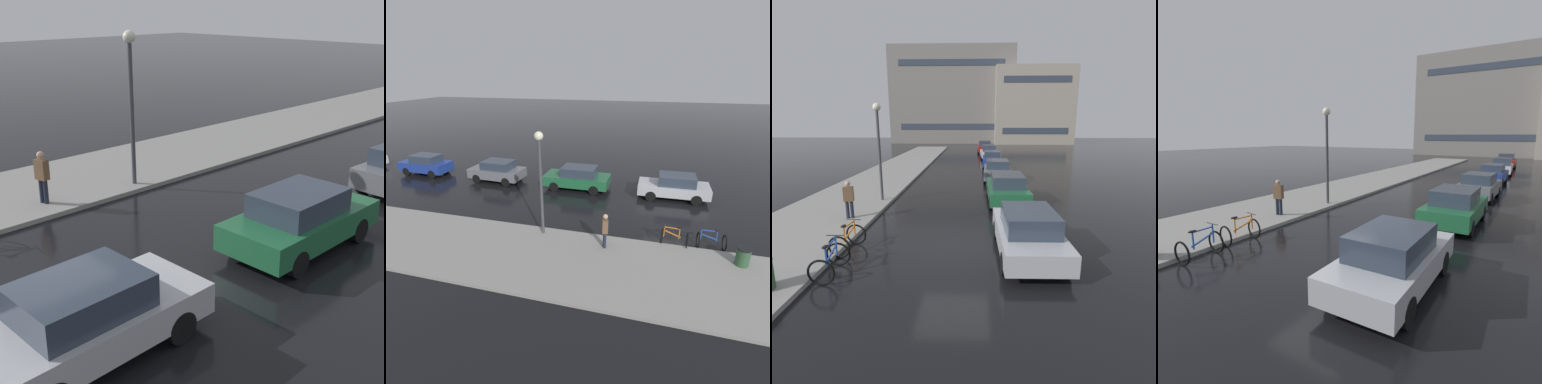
% 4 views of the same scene
% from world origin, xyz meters
% --- Properties ---
extents(ground_plane, '(140.00, 140.00, 0.00)m').
position_xyz_m(ground_plane, '(0.00, 0.00, 0.00)').
color(ground_plane, black).
extents(sidewalk_kerb, '(4.80, 60.00, 0.14)m').
position_xyz_m(sidewalk_kerb, '(-6.00, 10.00, 0.07)').
color(sidewalk_kerb, gray).
rests_on(sidewalk_kerb, ground).
extents(bicycle_nearest, '(0.77, 1.19, 1.00)m').
position_xyz_m(bicycle_nearest, '(-3.26, -1.81, 0.40)').
color(bicycle_nearest, black).
rests_on(bicycle_nearest, ground).
extents(bicycle_second, '(0.84, 1.23, 0.97)m').
position_xyz_m(bicycle_second, '(-3.42, -0.22, 0.40)').
color(bicycle_second, black).
rests_on(bicycle_second, ground).
extents(car_silver, '(1.92, 4.30, 1.53)m').
position_xyz_m(car_silver, '(2.39, -0.32, 0.78)').
color(car_silver, '#B2B5BA').
rests_on(car_silver, ground).
extents(car_green, '(1.94, 4.33, 1.55)m').
position_xyz_m(car_green, '(2.40, 5.92, 0.79)').
color(car_green, '#1E6038').
rests_on(car_green, ground).
extents(car_grey, '(2.05, 3.87, 1.52)m').
position_xyz_m(car_grey, '(2.37, 11.90, 0.79)').
color(car_grey, slate).
rests_on(car_grey, ground).
extents(car_blue, '(1.81, 3.82, 1.55)m').
position_xyz_m(car_blue, '(2.35, 18.02, 0.79)').
color(car_blue, navy).
rests_on(car_blue, ground).
extents(car_white, '(1.78, 3.91, 1.62)m').
position_xyz_m(car_white, '(2.35, 24.41, 0.81)').
color(car_white, silver).
rests_on(car_white, ground).
extents(car_red, '(1.86, 3.96, 1.63)m').
position_xyz_m(car_red, '(2.13, 31.18, 0.81)').
color(car_red, '#AD1919').
rests_on(car_red, ground).
extents(pedestrian, '(0.44, 0.32, 1.74)m').
position_xyz_m(pedestrian, '(-4.58, 2.78, 0.99)').
color(pedestrian, '#1E2333').
rests_on(pedestrian, ground).
extents(streetlamp, '(0.40, 0.40, 5.05)m').
position_xyz_m(streetlamp, '(-4.12, 5.87, 3.37)').
color(streetlamp, '#424247').
rests_on(streetlamp, ground).
extents(building_facade_main, '(23.61, 7.77, 17.79)m').
position_xyz_m(building_facade_main, '(-3.48, 52.53, 8.90)').
color(building_facade_main, gray).
rests_on(building_facade_main, ground).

